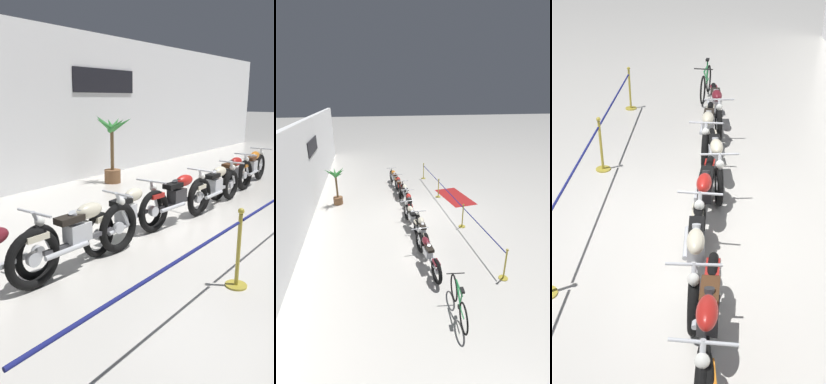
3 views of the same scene
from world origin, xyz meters
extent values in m
plane|color=silver|center=(0.00, 0.00, 0.00)|extent=(120.00, 120.00, 0.00)
torus|color=black|center=(-3.21, 0.81, 0.38)|extent=(0.77, 0.16, 0.76)
torus|color=black|center=(-4.89, 0.69, 0.38)|extent=(0.77, 0.16, 0.76)
cylinder|color=silver|center=(-3.21, 0.81, 0.38)|extent=(0.19, 0.09, 0.18)
cylinder|color=silver|center=(-4.89, 0.69, 0.38)|extent=(0.19, 0.09, 0.18)
cylinder|color=silver|center=(-3.12, 0.81, 0.66)|extent=(0.31, 0.08, 0.59)
cube|color=silver|center=(-4.10, 0.74, 0.54)|extent=(0.37, 0.25, 0.26)
cylinder|color=silver|center=(-4.06, 0.75, 0.74)|extent=(0.19, 0.12, 0.24)
cylinder|color=silver|center=(-4.14, 0.74, 0.74)|extent=(0.19, 0.12, 0.24)
cylinder|color=silver|center=(-4.39, 0.58, 0.40)|extent=(0.70, 0.12, 0.07)
cube|color=#ADAFB5|center=(-4.05, 0.75, 0.40)|extent=(1.35, 0.16, 0.06)
ellipsoid|color=maroon|center=(-3.87, 0.76, 0.80)|extent=(0.47, 0.25, 0.22)
cube|color=black|center=(-4.23, 0.73, 0.76)|extent=(0.41, 0.23, 0.09)
cube|color=maroon|center=(-4.84, 0.69, 0.66)|extent=(0.33, 0.18, 0.08)
cylinder|color=silver|center=(-3.23, 0.80, 0.93)|extent=(0.08, 0.62, 0.04)
sphere|color=silver|center=(-3.15, 0.81, 0.79)|extent=(0.14, 0.14, 0.14)
torus|color=black|center=(-1.85, 0.56, 0.40)|extent=(0.80, 0.16, 0.80)
torus|color=black|center=(-3.41, 0.63, 0.40)|extent=(0.80, 0.16, 0.80)
cylinder|color=silver|center=(-1.85, 0.56, 0.40)|extent=(0.19, 0.09, 0.19)
cylinder|color=silver|center=(-3.41, 0.63, 0.40)|extent=(0.19, 0.09, 0.19)
cylinder|color=silver|center=(-1.76, 0.56, 0.68)|extent=(0.31, 0.07, 0.59)
cube|color=silver|center=(-2.68, 0.60, 0.56)|extent=(0.37, 0.23, 0.26)
cylinder|color=silver|center=(-2.64, 0.59, 0.76)|extent=(0.18, 0.12, 0.24)
cylinder|color=silver|center=(-2.72, 0.60, 0.76)|extent=(0.18, 0.12, 0.24)
cylinder|color=silver|center=(-2.99, 0.47, 0.42)|extent=(0.70, 0.10, 0.07)
cube|color=#47474C|center=(-2.63, 0.59, 0.42)|extent=(1.25, 0.11, 0.06)
ellipsoid|color=beige|center=(-2.45, 0.59, 0.82)|extent=(0.47, 0.24, 0.22)
cube|color=black|center=(-2.81, 0.60, 0.78)|extent=(0.41, 0.22, 0.09)
cube|color=beige|center=(-3.36, 0.63, 0.68)|extent=(0.33, 0.17, 0.08)
cylinder|color=silver|center=(-1.87, 0.56, 0.95)|extent=(0.06, 0.62, 0.04)
sphere|color=silver|center=(-1.79, 0.56, 0.81)|extent=(0.14, 0.14, 0.14)
torus|color=black|center=(-0.64, 0.81, 0.35)|extent=(0.71, 0.16, 0.70)
torus|color=black|center=(-2.18, 0.68, 0.35)|extent=(0.71, 0.16, 0.70)
cylinder|color=silver|center=(-0.64, 0.81, 0.35)|extent=(0.17, 0.09, 0.17)
cylinder|color=silver|center=(-2.18, 0.68, 0.35)|extent=(0.17, 0.09, 0.17)
cylinder|color=silver|center=(-0.55, 0.81, 0.63)|extent=(0.31, 0.08, 0.59)
cube|color=silver|center=(-1.46, 0.74, 0.51)|extent=(0.38, 0.25, 0.26)
cylinder|color=silver|center=(-1.42, 0.74, 0.71)|extent=(0.19, 0.12, 0.24)
cylinder|color=silver|center=(-1.50, 0.74, 0.71)|extent=(0.19, 0.12, 0.24)
cylinder|color=silver|center=(-1.74, 0.57, 0.37)|extent=(0.70, 0.13, 0.07)
cube|color=#47474C|center=(-1.41, 0.74, 0.37)|extent=(1.24, 0.16, 0.06)
ellipsoid|color=beige|center=(-1.23, 0.76, 0.77)|extent=(0.48, 0.26, 0.22)
cube|color=black|center=(-1.59, 0.73, 0.73)|extent=(0.42, 0.23, 0.09)
cube|color=beige|center=(-2.13, 0.68, 0.61)|extent=(0.33, 0.19, 0.08)
cylinder|color=silver|center=(-0.66, 0.81, 0.90)|extent=(0.09, 0.62, 0.04)
sphere|color=silver|center=(-0.58, 0.81, 0.76)|extent=(0.14, 0.14, 0.14)
torus|color=black|center=(0.69, 0.53, 0.39)|extent=(0.78, 0.17, 0.78)
torus|color=black|center=(-0.78, 0.65, 0.39)|extent=(0.78, 0.17, 0.78)
cylinder|color=silver|center=(0.69, 0.53, 0.39)|extent=(0.19, 0.09, 0.19)
cylinder|color=silver|center=(-0.78, 0.65, 0.39)|extent=(0.19, 0.09, 0.19)
cylinder|color=silver|center=(0.78, 0.53, 0.67)|extent=(0.31, 0.08, 0.59)
cube|color=#2D2D30|center=(-0.09, 0.60, 0.55)|extent=(0.38, 0.25, 0.26)
cylinder|color=#2D2D30|center=(-0.05, 0.59, 0.75)|extent=(0.19, 0.12, 0.24)
cylinder|color=#2D2D30|center=(-0.13, 0.60, 0.75)|extent=(0.19, 0.12, 0.24)
cylinder|color=silver|center=(-0.40, 0.48, 0.41)|extent=(0.70, 0.13, 0.07)
cube|color=black|center=(-0.04, 0.59, 0.41)|extent=(1.18, 0.15, 0.06)
ellipsoid|color=#B21E19|center=(0.14, 0.58, 0.81)|extent=(0.48, 0.26, 0.22)
cube|color=black|center=(-0.22, 0.61, 0.77)|extent=(0.41, 0.23, 0.09)
cube|color=#B21E19|center=(-0.73, 0.65, 0.67)|extent=(0.33, 0.19, 0.08)
cylinder|color=silver|center=(0.67, 0.53, 0.94)|extent=(0.09, 0.62, 0.04)
sphere|color=silver|center=(0.75, 0.53, 0.80)|extent=(0.14, 0.14, 0.14)
torus|color=black|center=(2.18, 0.52, 0.36)|extent=(0.71, 0.13, 0.71)
torus|color=black|center=(0.56, 0.50, 0.36)|extent=(0.71, 0.13, 0.71)
cylinder|color=silver|center=(2.18, 0.52, 0.36)|extent=(0.16, 0.08, 0.16)
cylinder|color=silver|center=(0.56, 0.50, 0.36)|extent=(0.16, 0.08, 0.16)
cylinder|color=silver|center=(2.27, 0.52, 0.64)|extent=(0.30, 0.06, 0.59)
cube|color=silver|center=(1.32, 0.51, 0.52)|extent=(0.36, 0.22, 0.26)
cylinder|color=silver|center=(1.36, 0.51, 0.72)|extent=(0.18, 0.11, 0.24)
cylinder|color=silver|center=(1.28, 0.51, 0.72)|extent=(0.18, 0.11, 0.24)
cylinder|color=silver|center=(1.02, 0.37, 0.38)|extent=(0.70, 0.08, 0.07)
cube|color=#ADAFB5|center=(1.37, 0.51, 0.38)|extent=(1.29, 0.07, 0.06)
ellipsoid|color=beige|center=(1.55, 0.51, 0.78)|extent=(0.46, 0.22, 0.22)
cube|color=black|center=(1.19, 0.51, 0.74)|extent=(0.40, 0.20, 0.09)
cube|color=beige|center=(0.61, 0.50, 0.60)|extent=(0.32, 0.16, 0.08)
cylinder|color=silver|center=(2.16, 0.52, 0.91)|extent=(0.04, 0.62, 0.04)
sphere|color=silver|center=(2.24, 0.52, 0.77)|extent=(0.14, 0.14, 0.14)
torus|color=black|center=(1.91, 0.72, 0.40)|extent=(0.80, 0.16, 0.79)
cylinder|color=silver|center=(1.91, 0.72, 0.40)|extent=(0.19, 0.09, 0.19)
cylinder|color=silver|center=(3.40, 0.64, 0.68)|extent=(0.31, 0.07, 0.59)
cube|color=#2D2D30|center=(2.56, 0.68, 0.56)|extent=(0.37, 0.24, 0.26)
cylinder|color=#2D2D30|center=(2.60, 0.68, 0.76)|extent=(0.18, 0.12, 0.24)
cylinder|color=#2D2D30|center=(2.52, 0.69, 0.76)|extent=(0.18, 0.12, 0.24)
cylinder|color=silver|center=(2.25, 0.56, 0.42)|extent=(0.70, 0.11, 0.07)
cube|color=black|center=(2.61, 0.68, 0.42)|extent=(1.12, 0.12, 0.06)
ellipsoid|color=#B21E19|center=(2.79, 0.67, 0.82)|extent=(0.47, 0.25, 0.22)
cube|color=#4C2D19|center=(2.43, 0.69, 0.78)|extent=(0.41, 0.22, 0.09)
cube|color=#B21E19|center=(1.96, 0.72, 0.68)|extent=(0.33, 0.18, 0.08)
cylinder|color=silver|center=(3.29, 0.64, 0.95)|extent=(0.07, 0.62, 0.04)
sphere|color=silver|center=(3.37, 0.64, 0.81)|extent=(0.14, 0.14, 0.14)
cube|color=orange|center=(3.39, 0.68, 0.64)|extent=(0.33, 0.19, 0.08)
torus|color=black|center=(-5.62, 0.41, 0.36)|extent=(0.72, 0.14, 0.72)
torus|color=black|center=(-6.63, 0.54, 0.36)|extent=(0.72, 0.14, 0.72)
cylinder|color=#238442|center=(-6.08, 0.47, 0.58)|extent=(0.60, 0.12, 0.43)
cylinder|color=#238442|center=(-6.13, 0.48, 0.78)|extent=(0.55, 0.11, 0.04)
cylinder|color=#238442|center=(-6.32, 0.50, 0.66)|extent=(0.15, 0.05, 0.55)
cube|color=black|center=(-6.36, 0.51, 0.94)|extent=(0.19, 0.10, 0.05)
cylinder|color=#238442|center=(-6.43, 0.52, 0.36)|extent=(0.46, 0.09, 0.03)
cylinder|color=black|center=(-5.68, 0.42, 0.88)|extent=(0.09, 0.48, 0.03)
cylinder|color=black|center=(-6.21, 0.49, 0.28)|extent=(0.13, 0.06, 0.12)
cylinder|color=gold|center=(-5.15, -1.37, 0.01)|extent=(0.28, 0.28, 0.03)
cylinder|color=gold|center=(-5.15, -1.37, 0.50)|extent=(0.05, 0.05, 0.95)
sphere|color=gold|center=(-5.15, -1.37, 1.01)|extent=(0.08, 0.08, 0.08)
cylinder|color=navy|center=(-3.46, -1.37, 0.88)|extent=(3.24, 0.04, 0.04)
cylinder|color=navy|center=(-0.03, -1.37, 0.88)|extent=(3.35, 0.04, 0.04)
cylinder|color=gold|center=(-1.78, -1.37, 0.01)|extent=(0.28, 0.28, 0.03)
cylinder|color=gold|center=(-1.78, -1.37, 0.50)|extent=(0.05, 0.05, 0.95)
sphere|color=gold|center=(-1.78, -1.37, 1.01)|extent=(0.08, 0.08, 0.08)
camera|label=1|loc=(-6.03, -3.07, 2.36)|focal=35.00mm
camera|label=2|loc=(-10.87, 2.63, 5.26)|focal=24.00mm
camera|label=3|loc=(6.27, 0.67, 4.15)|focal=45.00mm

